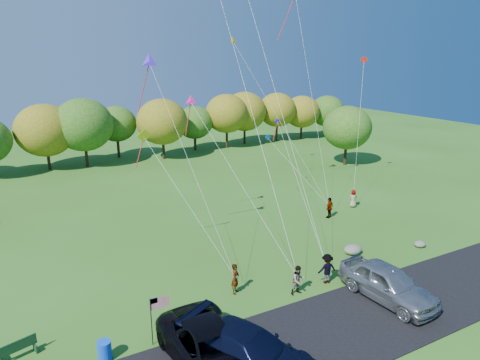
% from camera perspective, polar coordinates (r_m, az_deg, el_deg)
% --- Properties ---
extents(ground, '(140.00, 140.00, 0.00)m').
position_cam_1_polar(ground, '(25.86, 6.18, -14.90)').
color(ground, '#2E5919').
rests_on(ground, ground).
extents(asphalt_lane, '(44.00, 6.00, 0.06)m').
position_cam_1_polar(asphalt_lane, '(23.23, 12.08, -19.12)').
color(asphalt_lane, black).
rests_on(asphalt_lane, ground).
extents(treeline, '(76.41, 27.57, 8.18)m').
position_cam_1_polar(treeline, '(57.09, -13.55, 7.19)').
color(treeline, '#341F12').
rests_on(treeline, ground).
extents(minivan_dark, '(3.42, 6.97, 1.91)m').
position_cam_1_polar(minivan_dark, '(20.07, -3.58, -21.68)').
color(minivan_dark, black).
rests_on(minivan_dark, asphalt_lane).
extents(minivan_navy, '(5.27, 6.96, 1.88)m').
position_cam_1_polar(minivan_navy, '(20.02, 1.12, -21.81)').
color(minivan_navy, black).
rests_on(minivan_navy, asphalt_lane).
extents(minivan_silver, '(2.83, 6.04, 2.00)m').
position_cam_1_polar(minivan_silver, '(26.05, 19.11, -12.85)').
color(minivan_silver, '#92959B').
rests_on(minivan_silver, asphalt_lane).
extents(flyer_a, '(0.78, 0.79, 1.84)m').
position_cam_1_polar(flyer_a, '(25.41, -0.61, -13.01)').
color(flyer_a, '#4C4C59').
rests_on(flyer_a, ground).
extents(flyer_b, '(0.88, 0.70, 1.78)m').
position_cam_1_polar(flyer_b, '(25.55, 7.79, -13.08)').
color(flyer_b, '#4C4C59').
rests_on(flyer_b, ground).
extents(flyer_c, '(1.32, 0.90, 1.88)m').
position_cam_1_polar(flyer_c, '(26.94, 11.51, -11.50)').
color(flyer_c, '#4C4C59').
rests_on(flyer_c, ground).
extents(flyer_d, '(1.15, 0.80, 1.82)m').
position_cam_1_polar(flyer_d, '(37.22, 11.85, -3.63)').
color(flyer_d, '#4C4C59').
rests_on(flyer_d, ground).
extents(flyer_e, '(0.94, 0.79, 1.63)m').
position_cam_1_polar(flyer_e, '(40.33, 14.85, -2.41)').
color(flyer_e, '#4C4C59').
rests_on(flyer_e, ground).
extents(park_bench, '(1.68, 0.75, 0.95)m').
position_cam_1_polar(park_bench, '(23.26, -27.55, -19.30)').
color(park_bench, '#14371C').
rests_on(park_bench, ground).
extents(trash_barrel, '(0.64, 0.64, 0.96)m').
position_cam_1_polar(trash_barrel, '(21.74, -17.62, -20.89)').
color(trash_barrel, blue).
rests_on(trash_barrel, ground).
extents(flag_assembly, '(0.92, 0.60, 2.50)m').
position_cam_1_polar(flag_assembly, '(21.38, -11.10, -16.53)').
color(flag_assembly, black).
rests_on(flag_assembly, ground).
extents(boulder_near, '(1.33, 1.04, 0.66)m').
position_cam_1_polar(boulder_near, '(31.22, 14.81, -8.95)').
color(boulder_near, gray).
rests_on(boulder_near, ground).
extents(boulder_far, '(0.88, 0.73, 0.46)m').
position_cam_1_polar(boulder_far, '(33.90, 22.87, -7.87)').
color(boulder_far, gray).
rests_on(boulder_far, ground).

